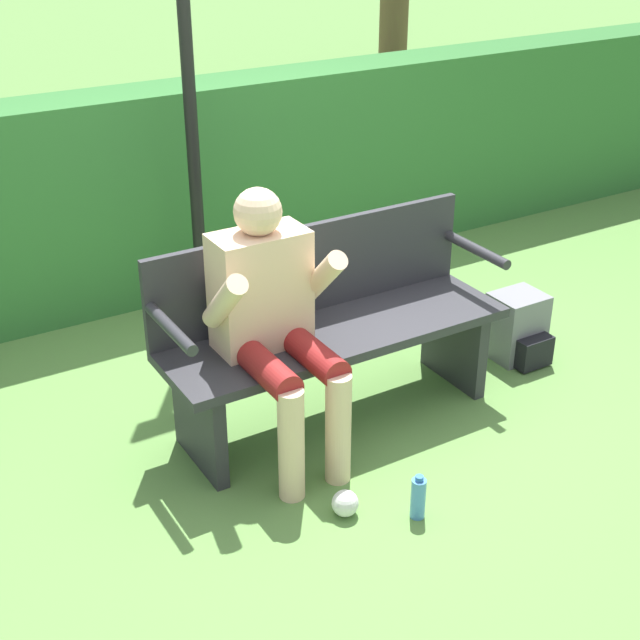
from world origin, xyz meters
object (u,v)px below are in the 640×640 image
Objects in this scene: park_bench at (329,326)px; water_bottle at (418,498)px; person_seated at (273,315)px; signpost at (188,66)px; backpack at (518,328)px.

park_bench reaches higher than water_bottle.
person_seated is 1.61m from signpost.
signpost is (-1.23, 1.32, 1.27)m from backpack.
park_bench is 1.37× the size of person_seated.
signpost is at bearing 89.60° from water_bottle.
park_bench reaches higher than backpack.
signpost is at bearing 93.89° from park_bench.
signpost reaches higher than water_bottle.
signpost is (0.27, 1.39, 0.76)m from person_seated.
backpack is (1.50, 0.07, -0.50)m from person_seated.
park_bench is 1.59m from signpost.
park_bench is 0.65× the size of signpost.
backpack reaches higher than water_bottle.
backpack is at bearing -2.90° from park_bench.
person_seated is (-0.36, -0.13, 0.21)m from park_bench.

